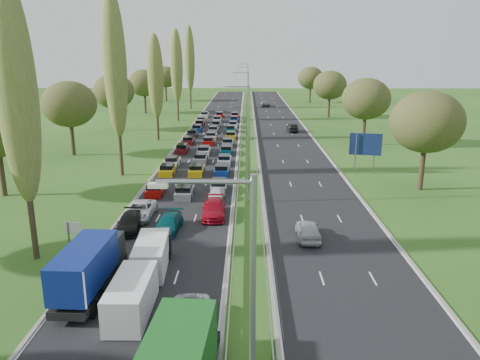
{
  "coord_description": "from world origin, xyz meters",
  "views": [
    {
      "loc": [
        4.33,
        -3.26,
        14.9
      ],
      "look_at": [
        3.58,
        46.26,
        1.5
      ],
      "focal_mm": 35.0,
      "sensor_mm": 36.0,
      "label": 1
    }
  ],
  "objects": [
    {
      "name": "blue_lorry",
      "position": [
        -5.6,
        23.77,
        1.84
      ],
      "size": [
        2.31,
        8.32,
        3.51
      ],
      "rotation": [
        0.0,
        0.0,
        -0.04
      ],
      "color": "black",
      "rests_on": "near_carriageway"
    },
    {
      "name": "central_reservation",
      "position": [
        4.5,
        82.5,
        0.55
      ],
      "size": [
        2.36,
        215.0,
        0.32
      ],
      "color": "gray",
      "rests_on": "ground"
    },
    {
      "name": "woodland_right",
      "position": [
        24.0,
        66.67,
        7.68
      ],
      "size": [
        8.0,
        153.0,
        11.1
      ],
      "color": "#2D2116",
      "rests_on": "ground"
    },
    {
      "name": "traffic_queue_fill",
      "position": [
        -2.23,
        77.67,
        0.44
      ],
      "size": [
        9.11,
        69.47,
        0.8
      ],
      "color": "#A50C0A",
      "rests_on": "ground"
    },
    {
      "name": "white_van_rear",
      "position": [
        -2.4,
        27.4,
        1.11
      ],
      "size": [
        2.11,
        5.38,
        2.16
      ],
      "rotation": [
        0.0,
        0.0,
        0.07
      ],
      "color": "white",
      "rests_on": "near_carriageway"
    },
    {
      "name": "poplar_row",
      "position": [
        -11.5,
        68.17,
        12.39
      ],
      "size": [
        2.8,
        127.8,
        22.44
      ],
      "color": "#2D2116",
      "rests_on": "ground"
    },
    {
      "name": "near_carriageway",
      "position": [
        -2.25,
        82.5,
        0.0
      ],
      "size": [
        10.5,
        215.0,
        0.04
      ],
      "primitive_type": "cube",
      "color": "black",
      "rests_on": "ground"
    },
    {
      "name": "woodland_left",
      "position": [
        -22.0,
        62.63,
        7.68
      ],
      "size": [
        8.0,
        166.0,
        11.1
      ],
      "color": "#2D2116",
      "rests_on": "ground"
    },
    {
      "name": "far_car_0",
      "position": [
        9.44,
        33.11,
        0.8
      ],
      "size": [
        1.89,
        4.59,
        1.56
      ],
      "primitive_type": "imported",
      "rotation": [
        0.0,
        0.0,
        3.13
      ],
      "color": "#AAAFB3",
      "rests_on": "far_carriageway"
    },
    {
      "name": "near_car_2",
      "position": [
        -5.67,
        38.06,
        0.75
      ],
      "size": [
        2.5,
        5.31,
        1.47
      ],
      "primitive_type": "imported",
      "rotation": [
        0.0,
        0.0,
        -0.01
      ],
      "color": "silver",
      "rests_on": "near_carriageway"
    },
    {
      "name": "far_carriageway",
      "position": [
        11.25,
        82.5,
        0.0
      ],
      "size": [
        10.5,
        215.0,
        0.04
      ],
      "primitive_type": "cube",
      "color": "black",
      "rests_on": "ground"
    },
    {
      "name": "info_sign",
      "position": [
        -9.4,
        31.15,
        1.37
      ],
      "size": [
        1.48,
        0.43,
        2.1
      ],
      "color": "gray",
      "rests_on": "ground"
    },
    {
      "name": "ground",
      "position": [
        4.5,
        80.0,
        0.0
      ],
      "size": [
        260.0,
        260.0,
        0.0
      ],
      "primitive_type": "plane",
      "color": "#274C17",
      "rests_on": "ground"
    },
    {
      "name": "near_car_10",
      "position": [
        1.19,
        19.73,
        0.7
      ],
      "size": [
        2.5,
        4.99,
        1.35
      ],
      "primitive_type": "imported",
      "rotation": [
        0.0,
        0.0,
        0.05
      ],
      "color": "#B5B9BF",
      "rests_on": "near_carriageway"
    },
    {
      "name": "far_car_1",
      "position": [
        13.25,
        88.46,
        0.8
      ],
      "size": [
        1.92,
        4.84,
        1.57
      ],
      "primitive_type": "imported",
      "rotation": [
        0.0,
        0.0,
        3.2
      ],
      "color": "black",
      "rests_on": "far_carriageway"
    },
    {
      "name": "far_car_2",
      "position": [
        9.55,
        135.17,
        0.77
      ],
      "size": [
        2.57,
        5.44,
        1.5
      ],
      "primitive_type": "imported",
      "rotation": [
        0.0,
        0.0,
        3.16
      ],
      "color": "slate",
      "rests_on": "far_carriageway"
    },
    {
      "name": "lamp_columns",
      "position": [
        4.5,
        78.0,
        6.0
      ],
      "size": [
        0.18,
        140.18,
        12.0
      ],
      "color": "gray",
      "rests_on": "ground"
    },
    {
      "name": "white_van_front",
      "position": [
        -2.39,
        21.49,
        1.14
      ],
      "size": [
        2.17,
        5.52,
        2.22
      ],
      "rotation": [
        0.0,
        0.0,
        0.0
      ],
      "color": "white",
      "rests_on": "near_carriageway"
    },
    {
      "name": "near_car_12",
      "position": [
        1.11,
        43.55,
        0.67
      ],
      "size": [
        1.77,
        3.9,
        1.3
      ],
      "primitive_type": "imported",
      "rotation": [
        0.0,
        0.0,
        -0.06
      ],
      "color": "silver",
      "rests_on": "near_carriageway"
    },
    {
      "name": "near_car_11",
      "position": [
        1.23,
        38.49,
        0.78
      ],
      "size": [
        2.3,
        5.3,
        1.52
      ],
      "primitive_type": "imported",
      "rotation": [
        0.0,
        0.0,
        0.03
      ],
      "color": "maroon",
      "rests_on": "near_carriageway"
    },
    {
      "name": "near_car_3",
      "position": [
        -5.89,
        34.89,
        0.72
      ],
      "size": [
        2.28,
        4.94,
        1.4
      ],
      "primitive_type": "imported",
      "rotation": [
        0.0,
        0.0,
        0.07
      ],
      "color": "black",
      "rests_on": "near_carriageway"
    },
    {
      "name": "direction_sign",
      "position": [
        19.4,
        55.37,
        3.57
      ],
      "size": [
        3.94,
        0.9,
        5.2
      ],
      "color": "gray",
      "rests_on": "ground"
    },
    {
      "name": "near_car_7",
      "position": [
        -2.43,
        34.82,
        0.7
      ],
      "size": [
        2.25,
        4.81,
        1.36
      ],
      "primitive_type": "imported",
      "rotation": [
        0.0,
        0.0,
        -0.07
      ],
      "color": "#05494F",
      "rests_on": "near_carriageway"
    }
  ]
}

